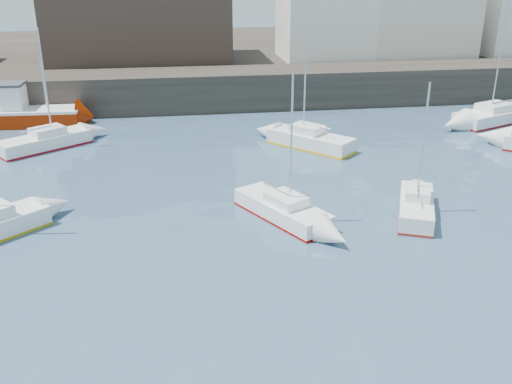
{
  "coord_description": "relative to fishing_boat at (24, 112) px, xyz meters",
  "views": [
    {
      "loc": [
        -3.7,
        -12.02,
        11.39
      ],
      "look_at": [
        0.0,
        12.0,
        1.5
      ],
      "focal_mm": 40.0,
      "sensor_mm": 36.0,
      "label": 1
    }
  ],
  "objects": [
    {
      "name": "quay_wall",
      "position": [
        14.43,
        3.49,
        0.52
      ],
      "size": [
        90.0,
        5.0,
        3.0
      ],
      "primitive_type": "cube",
      "color": "#28231E",
      "rests_on": "ground"
    },
    {
      "name": "land_strip",
      "position": [
        14.43,
        21.49,
        0.42
      ],
      "size": [
        90.0,
        32.0,
        2.8
      ],
      "primitive_type": "cube",
      "color": "#28231E",
      "rests_on": "ground"
    },
    {
      "name": "bldg_east_d",
      "position": [
        25.43,
        9.99,
        6.38
      ],
      "size": [
        11.14,
        11.14,
        8.95
      ],
      "color": "white",
      "rests_on": "land_strip"
    },
    {
      "name": "warehouse",
      "position": [
        8.43,
        11.49,
        5.64
      ],
      "size": [
        16.4,
        10.4,
        7.6
      ],
      "color": "#3D2D26",
      "rests_on": "land_strip"
    },
    {
      "name": "fishing_boat",
      "position": [
        0.0,
        0.0,
        0.0
      ],
      "size": [
        7.8,
        3.28,
        5.07
      ],
      "color": "#871C00",
      "rests_on": "ground"
    },
    {
      "name": "sailboat_b",
      "position": [
        15.74,
        -19.31,
        -0.52
      ],
      "size": [
        4.14,
        5.67,
        7.07
      ],
      "color": "white",
      "rests_on": "ground"
    },
    {
      "name": "sailboat_c",
      "position": [
        22.13,
        -19.97,
        -0.49
      ],
      "size": [
        3.32,
        5.04,
        6.35
      ],
      "color": "white",
      "rests_on": "ground"
    },
    {
      "name": "sailboat_f",
      "position": [
        19.67,
        -8.74,
        -0.44
      ],
      "size": [
        5.35,
        5.6,
        7.64
      ],
      "color": "white",
      "rests_on": "ground"
    },
    {
      "name": "sailboat_g",
      "position": [
        35.14,
        -4.64,
        -0.45
      ],
      "size": [
        7.74,
        5.01,
        9.36
      ],
      "color": "white",
      "rests_on": "ground"
    },
    {
      "name": "sailboat_h",
      "position": [
        2.56,
        -6.28,
        -0.48
      ],
      "size": [
        5.88,
        5.02,
        7.61
      ],
      "color": "white",
      "rests_on": "ground"
    },
    {
      "name": "buoy_mid",
      "position": [
        17.69,
        -20.79,
        -0.98
      ],
      "size": [
        0.36,
        0.36,
        0.36
      ],
      "primitive_type": "sphere",
      "color": "#EB2A8A",
      "rests_on": "ground"
    },
    {
      "name": "buoy_far",
      "position": [
        14.36,
        -17.37,
        -0.98
      ],
      "size": [
        0.43,
        0.43,
        0.43
      ],
      "primitive_type": "sphere",
      "color": "#EB2A8A",
      "rests_on": "ground"
    }
  ]
}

